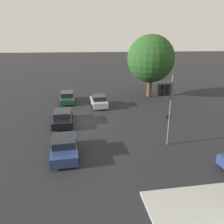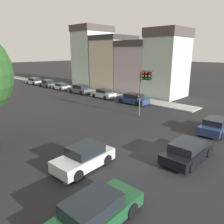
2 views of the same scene
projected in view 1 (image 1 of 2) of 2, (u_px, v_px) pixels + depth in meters
name	position (u px, v px, depth m)	size (l,w,h in m)	color
ground_plane	(86.00, 121.00, 23.40)	(300.00, 300.00, 0.00)	black
street_tree	(151.00, 59.00, 32.08)	(6.94, 6.94, 9.20)	#4C3823
traffic_signal	(165.00, 97.00, 16.80)	(0.77, 1.68, 5.75)	#515456
crossing_car_0	(64.00, 147.00, 16.33)	(4.37, 2.15, 1.40)	navy
crossing_car_1	(67.00, 97.00, 30.59)	(4.66, 2.08, 1.42)	#194728
crossing_car_2	(99.00, 101.00, 28.52)	(4.15, 2.10, 1.50)	#B7B7BC
crossing_car_3	(63.00, 118.00, 22.65)	(4.58, 2.04, 1.34)	black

